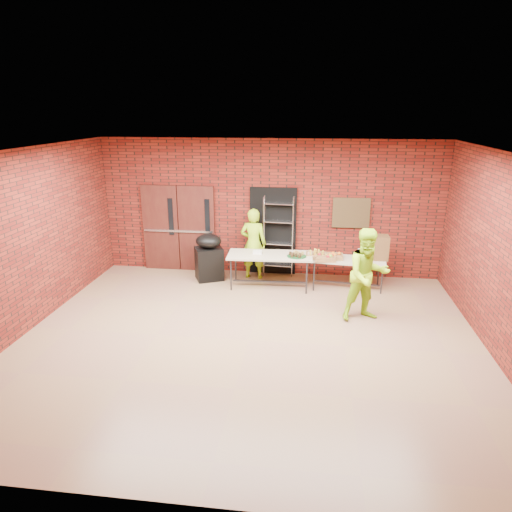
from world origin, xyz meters
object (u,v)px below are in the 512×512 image
Objects in this scene: covered_grill at (209,257)px; volunteer_woman at (253,244)px; volunteer_man at (367,275)px; table_right at (348,262)px; coffee_dispenser at (379,247)px; wire_rack at (278,237)px; table_left at (270,257)px.

volunteer_woman is at bearing -10.50° from covered_grill.
volunteer_man is at bearing -51.52° from covered_grill.
covered_grill is at bearing 18.71° from volunteer_woman.
volunteer_woman reaches higher than table_right.
covered_grill is (-3.16, 0.14, -0.07)m from table_right.
volunteer_man is at bearing -103.90° from coffee_dispenser.
wire_rack is at bearing 167.26° from coffee_dispenser.
volunteer_man reaches higher than covered_grill.
volunteer_man is (0.24, -1.58, 0.27)m from table_right.
table_right is 1.62m from volunteer_man.
coffee_dispenser is (2.37, 0.27, 0.24)m from table_left.
wire_rack reaches higher than covered_grill.
table_right is 1.55× the size of covered_grill.
volunteer_man reaches higher than table_right.
volunteer_woman is (1.01, 0.26, 0.28)m from covered_grill.
table_left is at bearing 132.99° from volunteer_woman.
volunteer_woman is 3.10m from volunteer_man.
coffee_dispenser is 0.30× the size of volunteer_man.
volunteer_man is (2.40, -1.97, 0.05)m from volunteer_woman.
table_right is (1.71, 0.16, -0.08)m from table_left.
volunteer_woman reaches higher than coffee_dispenser.
volunteer_woman is at bearing -153.83° from wire_rack.
volunteer_woman is at bearing 174.14° from coffee_dispenser.
coffee_dispenser is at bearing 4.30° from table_left.
table_right is 0.74m from coffee_dispenser.
volunteer_woman is (-2.15, 0.40, 0.22)m from table_right.
covered_grill is (-3.82, 0.03, -0.39)m from coffee_dispenser.
volunteer_man is at bearing -45.29° from wire_rack.
table_right is at bearing -16.35° from wire_rack.
covered_grill is at bearing -176.54° from table_right.
coffee_dispenser is at bearing 15.21° from table_right.
wire_rack is 0.83m from table_left.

